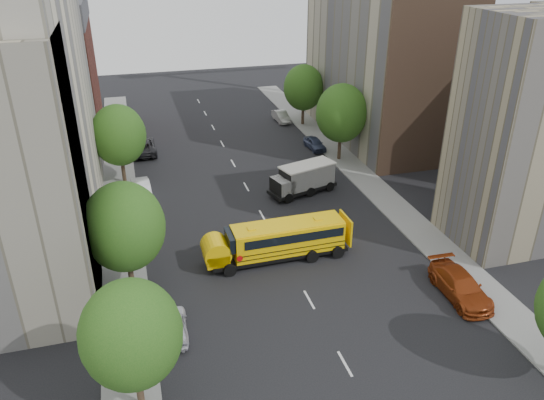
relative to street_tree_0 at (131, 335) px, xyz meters
name	(u,v)px	position (x,y,z in m)	size (l,w,h in m)	color
ground	(275,239)	(11.00, 14.00, -4.64)	(120.00, 120.00, 0.00)	black
sidewalk_left	(122,228)	(-0.50, 19.00, -4.58)	(3.00, 80.00, 0.12)	slate
sidewalk_right	(381,194)	(22.50, 19.00, -4.58)	(3.00, 80.00, 0.12)	slate
lane_markings	(246,187)	(11.00, 24.00, -4.64)	(0.15, 64.00, 0.01)	silver
building_left_cream	(10,112)	(-7.00, 20.00, 5.36)	(10.00, 26.00, 20.00)	beige
building_left_redbrick	(48,85)	(-7.00, 42.00, 1.86)	(10.00, 15.00, 13.00)	maroon
building_right_near	(533,134)	(29.00, 9.50, 3.86)	(10.00, 7.00, 17.00)	gray
building_right_far	(381,58)	(29.00, 34.00, 4.36)	(10.00, 22.00, 18.00)	tan
building_right_sidewall	(434,82)	(29.00, 23.00, 4.36)	(10.10, 0.30, 18.00)	brown
street_tree_0	(131,335)	(0.00, 0.00, 0.00)	(4.80, 4.80, 7.41)	#38281C
street_tree_1	(124,227)	(0.00, 10.00, 0.31)	(5.12, 5.12, 7.90)	#38281C
street_tree_2	(119,135)	(0.00, 28.00, 0.19)	(4.99, 4.99, 7.71)	#38281C
street_tree_4	(341,113)	(22.00, 28.00, 0.43)	(5.25, 5.25, 8.10)	#38281C
street_tree_5	(303,88)	(22.00, 40.00, 0.06)	(4.86, 4.86, 7.51)	#38281C
school_bus	(277,239)	(10.37, 11.36, -3.05)	(10.17, 2.66, 2.85)	black
safari_truck	(303,179)	(15.73, 21.33, -3.20)	(6.73, 3.95, 2.72)	black
parked_car_0	(174,325)	(2.20, 5.03, -3.99)	(1.55, 3.85, 1.31)	silver
parked_car_1	(141,187)	(1.40, 24.97, -3.90)	(1.57, 4.50, 1.48)	white
parked_car_2	(143,146)	(2.20, 35.50, -3.85)	(2.61, 5.66, 1.57)	black
parked_car_3	(460,286)	(20.60, 3.73, -3.83)	(2.26, 5.56, 1.61)	#8C3411
parked_car_4	(315,144)	(20.60, 31.63, -4.00)	(1.50, 3.74, 1.27)	#313A56
parked_car_5	(281,116)	(19.80, 41.99, -3.98)	(1.40, 4.01, 1.32)	#9A9A95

